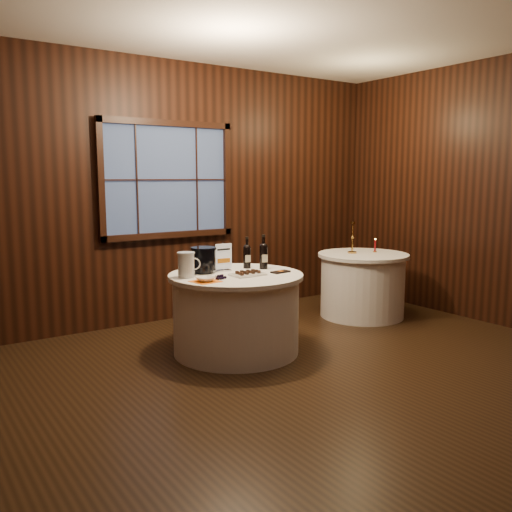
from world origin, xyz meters
TOP-DOWN VIEW (x-y plane):
  - ground at (0.00, 0.00)m, footprint 6.00×6.00m
  - back_wall at (0.00, 2.48)m, footprint 6.00×0.10m
  - main_table at (0.00, 1.00)m, footprint 1.28×1.28m
  - side_table at (2.00, 1.30)m, footprint 1.08×1.08m
  - sign_stand at (-0.03, 1.19)m, footprint 0.17×0.09m
  - port_bottle_left at (0.26, 1.21)m, footprint 0.08×0.09m
  - port_bottle_right at (0.38, 1.08)m, footprint 0.08×0.09m
  - ice_bucket at (-0.23, 1.21)m, footprint 0.24×0.24m
  - chocolate_plate at (0.05, 0.86)m, footprint 0.32×0.22m
  - chocolate_box at (0.39, 0.81)m, footprint 0.19×0.11m
  - grape_bunch at (-0.26, 0.84)m, footprint 0.17×0.07m
  - glass_pitcher at (-0.47, 1.10)m, footprint 0.21×0.16m
  - orange_napkin at (-0.43, 0.82)m, footprint 0.25×0.25m
  - cracker_bowl at (-0.43, 0.82)m, footprint 0.18×0.18m
  - brass_candlestick at (1.91, 1.40)m, footprint 0.11×0.11m
  - red_candle at (2.20, 1.30)m, footprint 0.05×0.05m

SIDE VIEW (x-z plane):
  - ground at x=0.00m, z-range 0.00..0.00m
  - main_table at x=0.00m, z-range 0.00..0.77m
  - side_table at x=2.00m, z-range 0.00..0.77m
  - orange_napkin at x=-0.43m, z-range 0.77..0.77m
  - chocolate_box at x=0.39m, z-range 0.77..0.79m
  - chocolate_plate at x=0.05m, z-range 0.77..0.81m
  - grape_bunch at x=-0.26m, z-range 0.77..0.81m
  - cracker_bowl at x=-0.43m, z-range 0.77..0.81m
  - red_candle at x=2.20m, z-range 0.75..0.92m
  - sign_stand at x=-0.03m, z-range 0.73..1.01m
  - glass_pitcher at x=-0.47m, z-range 0.77..1.01m
  - ice_bucket at x=-0.23m, z-range 0.78..1.03m
  - port_bottle_left at x=0.26m, z-range 0.75..1.07m
  - brass_candlestick at x=1.91m, z-range 0.72..1.10m
  - port_bottle_right at x=0.38m, z-range 0.75..1.09m
  - back_wall at x=0.00m, z-range 0.04..3.04m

